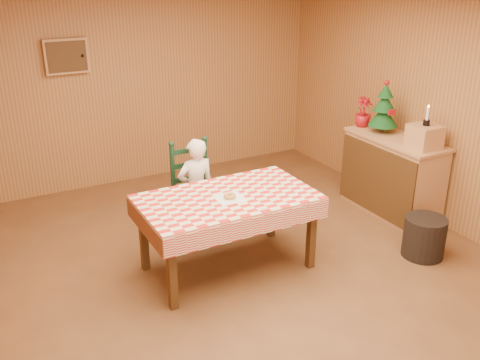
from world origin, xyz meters
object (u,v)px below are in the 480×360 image
(dining_table, at_px, (227,204))
(shelf_unit, at_px, (392,175))
(christmas_tree, at_px, (384,109))
(storage_bin, at_px, (424,237))
(seated_child, at_px, (196,189))
(ladder_chair, at_px, (194,193))
(crate, at_px, (424,137))

(dining_table, xyz_separation_m, shelf_unit, (2.30, 0.23, -0.22))
(christmas_tree, xyz_separation_m, storage_bin, (-0.44, -1.21, -1.00))
(seated_child, bearing_deg, dining_table, 90.00)
(ladder_chair, bearing_deg, dining_table, -90.00)
(seated_child, distance_m, shelf_unit, 2.35)
(dining_table, height_order, crate, crate)
(dining_table, distance_m, christmas_tree, 2.41)
(dining_table, bearing_deg, crate, -4.24)
(ladder_chair, relative_size, seated_child, 0.96)
(ladder_chair, bearing_deg, shelf_unit, -13.65)
(seated_child, distance_m, storage_bin, 2.40)
(shelf_unit, bearing_deg, storage_bin, -114.02)
(ladder_chair, height_order, shelf_unit, ladder_chair)
(crate, bearing_deg, shelf_unit, 91.23)
(shelf_unit, xyz_separation_m, crate, (0.01, -0.40, 0.59))
(seated_child, xyz_separation_m, shelf_unit, (2.30, -0.50, -0.10))
(christmas_tree, bearing_deg, storage_bin, -109.86)
(dining_table, height_order, seated_child, seated_child)
(seated_child, xyz_separation_m, storage_bin, (1.87, -1.47, -0.35))
(dining_table, bearing_deg, christmas_tree, 11.74)
(storage_bin, bearing_deg, dining_table, 158.48)
(ladder_chair, bearing_deg, seated_child, -90.00)
(dining_table, relative_size, seated_child, 1.47)
(dining_table, distance_m, crate, 2.34)
(ladder_chair, xyz_separation_m, christmas_tree, (2.30, -0.31, 0.71))
(ladder_chair, distance_m, christmas_tree, 2.43)
(seated_child, height_order, storage_bin, seated_child)
(seated_child, height_order, shelf_unit, seated_child)
(seated_child, bearing_deg, crate, 158.65)
(dining_table, height_order, storage_bin, dining_table)
(shelf_unit, bearing_deg, ladder_chair, 166.35)
(shelf_unit, distance_m, crate, 0.71)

